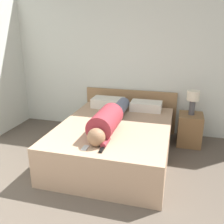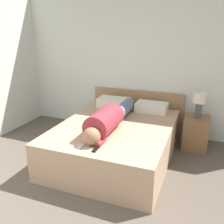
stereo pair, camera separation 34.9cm
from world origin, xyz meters
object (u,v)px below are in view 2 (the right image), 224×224
Objects in this scene: person_lying at (109,119)px; tv_remote at (96,149)px; nightstand at (196,133)px; cell_phone at (80,147)px; table_lamp at (199,101)px; pillow_near_headboard at (114,103)px; bed at (116,141)px; pillow_second at (152,107)px.

person_lying is 0.69m from tv_remote.
nightstand is 2.09m from cell_phone.
table_lamp is 3.13× the size of cell_phone.
nightstand is 1.32× the size of table_lamp.
pillow_near_headboard is (-0.30, 0.98, -0.06)m from person_lying.
table_lamp is at bearing 52.38° from cell_phone.
person_lying is (-1.15, -0.97, -0.12)m from table_lamp.
cell_phone is (0.19, -1.66, -0.08)m from pillow_near_headboard.
bed is 13.82× the size of tv_remote.
table_lamp is at bearing 90.00° from nightstand.
person_lying reaches higher than cell_phone.
tv_remote is at bearing -99.95° from pillow_second.
table_lamp reaches higher than person_lying.
tv_remote reaches higher than cell_phone.
nightstand is 1.96m from tv_remote.
person_lying is at bearing -140.07° from nightstand.
pillow_second is at bearing 68.24° from person_lying.
tv_remote is at bearing -122.78° from table_lamp.
person_lying is at bearing 98.82° from tv_remote.
bed is at bearing -144.41° from nightstand.
pillow_near_headboard is (-1.46, 0.02, -0.18)m from table_lamp.
pillow_second is at bearing 66.60° from bed.
table_lamp is at bearing -1.32° from pillow_second.
table_lamp is 0.77× the size of pillow_second.
nightstand is 0.33× the size of person_lying.
cell_phone is at bearing -83.29° from pillow_near_headboard.
pillow_second is 1.73m from cell_phone.
pillow_second is (-0.76, 0.02, -0.19)m from table_lamp.
pillow_second is 3.54× the size of tv_remote.
table_lamp is 2.71× the size of tv_remote.
nightstand is at bearing 52.38° from cell_phone.
table_lamp is 1.96m from tv_remote.
pillow_near_headboard is at bearing 107.06° from person_lying.
pillow_second is (0.35, 0.82, 0.35)m from bed.
nightstand is at bearing -90.00° from table_lamp.
pillow_near_headboard is at bearing 112.74° from bed.
pillow_second is (0.39, 0.98, -0.07)m from person_lying.
pillow_near_headboard is 1.05× the size of pillow_second.
table_lamp reaches higher than bed.
tv_remote is at bearing -76.20° from pillow_near_headboard.
person_lying is 12.66× the size of cell_phone.
bed is at bearing 80.06° from cell_phone.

